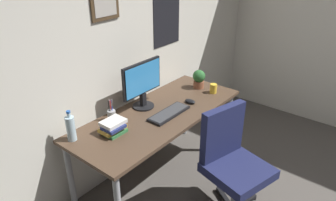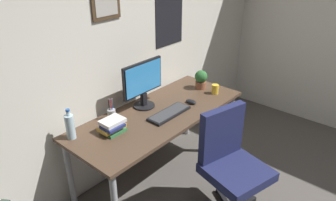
# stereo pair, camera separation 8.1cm
# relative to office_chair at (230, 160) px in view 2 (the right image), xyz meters

# --- Properties ---
(wall_back) EXTENTS (4.40, 0.10, 2.60)m
(wall_back) POSITION_rel_office_chair_xyz_m (-0.04, 1.15, 0.77)
(wall_back) COLOR silver
(wall_back) RESTS_ON ground_plane
(desk) EXTENTS (1.72, 0.69, 0.73)m
(desk) POSITION_rel_office_chair_xyz_m (-0.05, 0.72, 0.13)
(desk) COLOR #4C3828
(desk) RESTS_ON ground_plane
(office_chair) EXTENTS (0.58, 0.58, 0.95)m
(office_chair) POSITION_rel_office_chair_xyz_m (0.00, 0.00, 0.00)
(office_chair) COLOR #1E234C
(office_chair) RESTS_ON ground_plane
(monitor) EXTENTS (0.46, 0.20, 0.43)m
(monitor) POSITION_rel_office_chair_xyz_m (-0.06, 0.91, 0.44)
(monitor) COLOR black
(monitor) RESTS_ON desk
(keyboard) EXTENTS (0.43, 0.15, 0.03)m
(keyboard) POSITION_rel_office_chair_xyz_m (-0.03, 0.63, 0.22)
(keyboard) COLOR black
(keyboard) RESTS_ON desk
(computer_mouse) EXTENTS (0.06, 0.11, 0.04)m
(computer_mouse) POSITION_rel_office_chair_xyz_m (0.27, 0.61, 0.22)
(computer_mouse) COLOR black
(computer_mouse) RESTS_ON desk
(water_bottle) EXTENTS (0.07, 0.07, 0.25)m
(water_bottle) POSITION_rel_office_chair_xyz_m (-0.81, 0.96, 0.31)
(water_bottle) COLOR silver
(water_bottle) RESTS_ON desk
(coffee_mug_near) EXTENTS (0.11, 0.07, 0.09)m
(coffee_mug_near) POSITION_rel_office_chair_xyz_m (0.61, 0.56, 0.25)
(coffee_mug_near) COLOR yellow
(coffee_mug_near) RESTS_ON desk
(potted_plant) EXTENTS (0.13, 0.13, 0.20)m
(potted_plant) POSITION_rel_office_chair_xyz_m (0.62, 0.75, 0.31)
(potted_plant) COLOR brown
(potted_plant) RESTS_ON desk
(pen_cup) EXTENTS (0.07, 0.07, 0.20)m
(pen_cup) POSITION_rel_office_chair_xyz_m (-0.41, 0.94, 0.26)
(pen_cup) COLOR #9EA0A5
(pen_cup) RESTS_ON desk
(book_stack_left) EXTENTS (0.21, 0.16, 0.11)m
(book_stack_left) POSITION_rel_office_chair_xyz_m (-0.54, 0.78, 0.26)
(book_stack_left) COLOR #33723F
(book_stack_left) RESTS_ON desk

